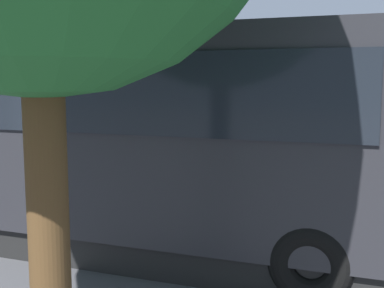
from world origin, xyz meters
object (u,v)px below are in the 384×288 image
at_px(spectator_centre, 149,157).
at_px(traffic_cone, 271,178).
at_px(parked_motorcycle_dark, 345,203).
at_px(tour_bus, 102,140).
at_px(spectator_left, 201,156).
at_px(spectator_right, 113,152).
at_px(parked_motorcycle_silver, 51,180).
at_px(stunt_motorcycle, 201,138).
at_px(spectator_far_left, 252,162).

height_order(spectator_centre, traffic_cone, spectator_centre).
bearing_deg(parked_motorcycle_dark, tour_bus, 30.47).
xyz_separation_m(spectator_left, spectator_centre, (1.07, 0.27, -0.04)).
relative_size(spectator_right, parked_motorcycle_silver, 0.85).
bearing_deg(spectator_right, spectator_left, -172.56).
relative_size(parked_motorcycle_silver, traffic_cone, 3.23).
bearing_deg(spectator_left, tour_bus, 78.08).
height_order(parked_motorcycle_dark, traffic_cone, parked_motorcycle_dark).
relative_size(spectator_right, traffic_cone, 2.74).
bearing_deg(spectator_left, stunt_motorcycle, -69.19).
relative_size(spectator_right, stunt_motorcycle, 0.91).
distance_m(spectator_left, traffic_cone, 2.22).
relative_size(spectator_centre, parked_motorcycle_silver, 0.81).
height_order(spectator_right, traffic_cone, spectator_right).
relative_size(spectator_left, spectator_centre, 1.03).
xyz_separation_m(spectator_left, parked_motorcycle_dark, (-2.94, 0.73, -0.53)).
bearing_deg(spectator_far_left, parked_motorcycle_dark, 165.04).
distance_m(tour_bus, traffic_cone, 5.08).
relative_size(tour_bus, spectator_centre, 5.85).
bearing_deg(tour_bus, parked_motorcycle_dark, -149.53).
bearing_deg(spectator_centre, traffic_cone, -136.04).
height_order(spectator_right, parked_motorcycle_dark, spectator_right).
height_order(spectator_far_left, spectator_centre, spectator_far_left).
xyz_separation_m(spectator_centre, parked_motorcycle_silver, (1.96, 0.74, -0.49)).
distance_m(spectator_right, stunt_motorcycle, 3.62).
bearing_deg(spectator_far_left, spectator_right, 0.00).
bearing_deg(spectator_far_left, traffic_cone, -88.09).
bearing_deg(spectator_left, parked_motorcycle_silver, 18.39).
bearing_deg(parked_motorcycle_dark, spectator_centre, -6.57).
relative_size(parked_motorcycle_dark, traffic_cone, 3.26).
height_order(spectator_centre, parked_motorcycle_dark, spectator_centre).
bearing_deg(tour_bus, traffic_cone, -109.97).
distance_m(spectator_centre, parked_motorcycle_silver, 2.15).
bearing_deg(spectator_far_left, stunt_motorcycle, -55.91).
xyz_separation_m(tour_bus, stunt_motorcycle, (0.66, -6.11, -0.66)).
bearing_deg(spectator_right, parked_motorcycle_dark, 174.41).
bearing_deg(spectator_left, spectator_centre, 14.10).
xyz_separation_m(spectator_centre, parked_motorcycle_dark, (-4.00, 0.46, -0.49)).
relative_size(tour_bus, parked_motorcycle_dark, 4.71).
height_order(parked_motorcycle_dark, stunt_motorcycle, stunt_motorcycle).
height_order(tour_bus, parked_motorcycle_silver, tour_bus).
xyz_separation_m(tour_bus, parked_motorcycle_silver, (2.43, -1.80, -1.16)).
relative_size(spectator_far_left, parked_motorcycle_silver, 0.84).
relative_size(spectator_left, traffic_cone, 2.72).
distance_m(spectator_left, spectator_centre, 1.10).
relative_size(parked_motorcycle_silver, parked_motorcycle_dark, 0.99).
height_order(spectator_centre, stunt_motorcycle, spectator_centre).
distance_m(spectator_far_left, spectator_centre, 2.22).
bearing_deg(spectator_right, traffic_cone, -145.69).
distance_m(tour_bus, parked_motorcycle_dark, 4.25).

